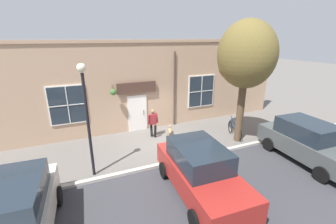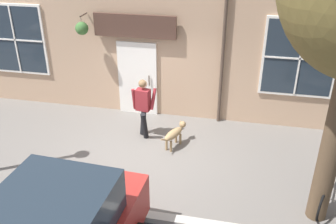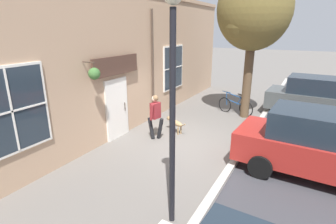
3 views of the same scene
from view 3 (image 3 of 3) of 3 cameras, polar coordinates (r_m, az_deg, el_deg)
The scene contains 9 objects.
ground_plane at distance 9.03m, azimuth 2.84°, elevation -6.52°, with size 90.00×90.00×0.00m, color #66605B.
storefront_facade at distance 9.55m, azimuth -9.91°, elevation 10.43°, with size 0.95×18.00×5.08m.
pedestrian_walking at distance 8.98m, azimuth -2.77°, elevation -0.30°, with size 0.59×0.60×1.58m.
dog_on_leash at distance 9.73m, azimuth 1.51°, elevation -2.37°, with size 1.03×0.50×0.56m.
street_tree_by_curb at distance 11.42m, azimuth 17.91°, elevation 19.98°, with size 2.90×2.61×6.02m.
leaning_bicycle at distance 12.19m, azimuth 14.39°, elevation 1.32°, with size 1.69×0.51×1.00m.
parked_car_mid_block at distance 7.74m, azimuth 30.59°, elevation -6.30°, with size 4.38×2.10×1.75m.
parked_car_far_end at distance 12.98m, azimuth 30.09°, elevation 2.73°, with size 4.38×2.10×1.75m.
street_lamp at distance 4.47m, azimuth 1.01°, elevation 7.31°, with size 0.32×0.32×4.37m.
Camera 3 is at (3.58, -7.42, 3.71)m, focal length 28.00 mm.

